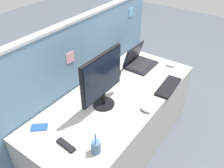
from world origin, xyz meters
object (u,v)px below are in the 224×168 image
(computer_mouse_left_hand, at_px, (146,110))
(tv_remote, at_px, (66,145))
(computer_mouse_right_hand, at_px, (171,65))
(cell_phone_blue_case, at_px, (39,127))
(desk_phone, at_px, (108,74))
(keyboard_main, at_px, (168,87))
(laptop, at_px, (138,61))
(desktop_monitor, at_px, (102,78))
(pen_cup, at_px, (96,147))

(computer_mouse_left_hand, relative_size, tv_remote, 0.59)
(computer_mouse_right_hand, distance_m, cell_phone_blue_case, 1.56)
(desk_phone, distance_m, computer_mouse_left_hand, 0.63)
(keyboard_main, bearing_deg, computer_mouse_left_hand, 175.03)
(laptop, bearing_deg, computer_mouse_right_hand, -58.62)
(laptop, distance_m, computer_mouse_left_hand, 0.78)
(laptop, relative_size, computer_mouse_left_hand, 3.41)
(desktop_monitor, xyz_separation_m, desk_phone, (0.38, 0.23, -0.24))
(computer_mouse_right_hand, relative_size, pen_cup, 0.53)
(computer_mouse_left_hand, xyz_separation_m, cell_phone_blue_case, (-0.66, 0.59, -0.01))
(computer_mouse_right_hand, height_order, pen_cup, pen_cup)
(desk_phone, xyz_separation_m, computer_mouse_right_hand, (0.59, -0.45, -0.02))
(desk_phone, xyz_separation_m, pen_cup, (-0.83, -0.50, 0.02))
(desktop_monitor, bearing_deg, desk_phone, 30.83)
(computer_mouse_right_hand, height_order, computer_mouse_left_hand, same)
(keyboard_main, xyz_separation_m, computer_mouse_left_hand, (-0.44, 0.01, 0.01))
(desk_phone, relative_size, cell_phone_blue_case, 1.58)
(computer_mouse_right_hand, xyz_separation_m, cell_phone_blue_case, (-1.49, 0.45, -0.01))
(desktop_monitor, distance_m, desk_phone, 0.51)
(desk_phone, relative_size, tv_remote, 1.22)
(tv_remote, bearing_deg, computer_mouse_right_hand, -0.81)
(desk_phone, bearing_deg, desktop_monitor, -149.17)
(laptop, distance_m, computer_mouse_right_hand, 0.37)
(desk_phone, relative_size, computer_mouse_right_hand, 2.07)
(desk_phone, bearing_deg, laptop, -18.50)
(desktop_monitor, xyz_separation_m, keyboard_main, (0.57, -0.37, -0.27))
(pen_cup, bearing_deg, computer_mouse_left_hand, -7.65)
(keyboard_main, height_order, tv_remote, keyboard_main)
(pen_cup, bearing_deg, keyboard_main, -5.21)
(computer_mouse_left_hand, height_order, tv_remote, computer_mouse_left_hand)
(desktop_monitor, xyz_separation_m, laptop, (0.78, 0.09, -0.22))
(desk_phone, height_order, keyboard_main, desk_phone)
(desk_phone, bearing_deg, tv_remote, -162.14)
(desk_phone, height_order, cell_phone_blue_case, desk_phone)
(computer_mouse_left_hand, xyz_separation_m, pen_cup, (-0.58, 0.08, 0.04))
(pen_cup, bearing_deg, computer_mouse_right_hand, 2.41)
(desktop_monitor, distance_m, cell_phone_blue_case, 0.64)
(desktop_monitor, bearing_deg, computer_mouse_left_hand, -68.65)
(desk_phone, relative_size, keyboard_main, 0.55)
(computer_mouse_right_hand, bearing_deg, tv_remote, 167.11)
(computer_mouse_right_hand, bearing_deg, desk_phone, 135.71)
(desk_phone, xyz_separation_m, tv_remote, (-0.92, -0.30, -0.02))
(desktop_monitor, xyz_separation_m, tv_remote, (-0.53, -0.07, -0.27))
(cell_phone_blue_case, relative_size, tv_remote, 0.77)
(desk_phone, height_order, pen_cup, pen_cup)
(desk_phone, xyz_separation_m, cell_phone_blue_case, (-0.91, 0.01, -0.03))
(desktop_monitor, relative_size, keyboard_main, 1.32)
(laptop, relative_size, pen_cup, 1.81)
(laptop, xyz_separation_m, tv_remote, (-1.31, -0.16, -0.04))
(laptop, distance_m, tv_remote, 1.32)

